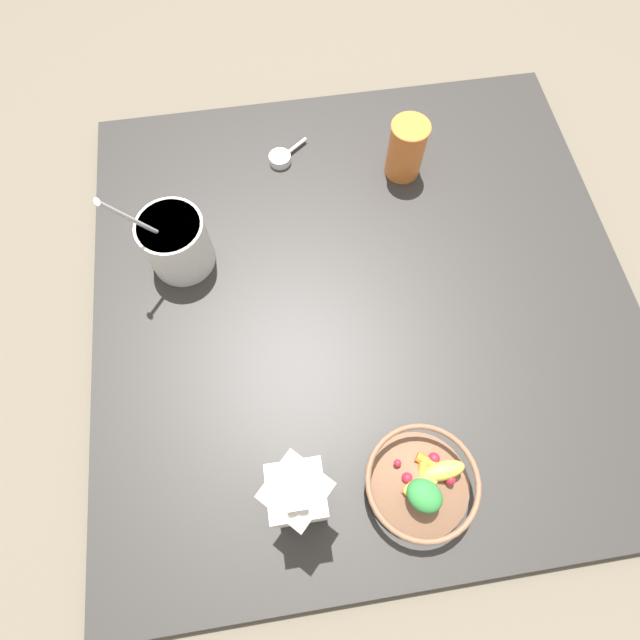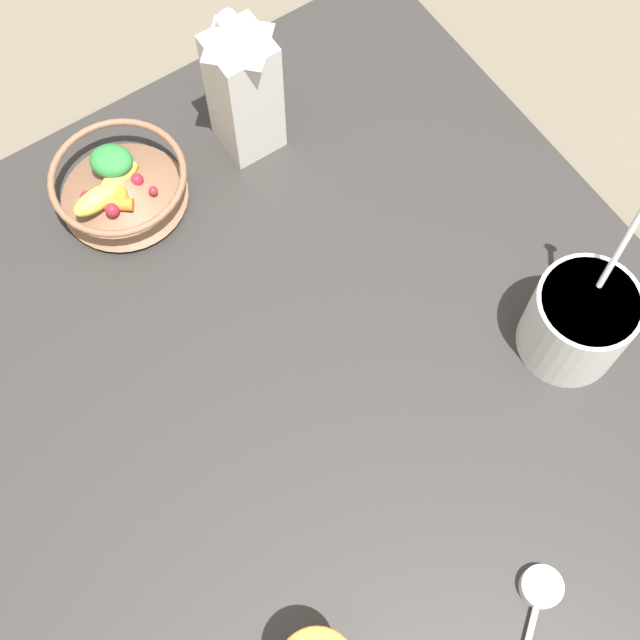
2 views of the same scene
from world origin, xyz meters
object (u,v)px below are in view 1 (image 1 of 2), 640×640
object	(u,v)px
fruit_bowl	(421,483)
yogurt_tub	(176,241)
milk_carton	(298,494)
drinking_cup	(406,148)

from	to	relation	value
fruit_bowl	yogurt_tub	xyz separation A→B (m)	(-0.38, 0.52, 0.03)
milk_carton	fruit_bowl	bearing A→B (deg)	-2.07
yogurt_tub	drinking_cup	bearing A→B (deg)	17.70
yogurt_tub	drinking_cup	xyz separation A→B (m)	(0.51, 0.16, 0.00)
yogurt_tub	drinking_cup	distance (m)	0.53
milk_carton	yogurt_tub	size ratio (longest dim) A/B	0.92
milk_carton	drinking_cup	bearing A→B (deg)	64.09
fruit_bowl	yogurt_tub	size ratio (longest dim) A/B	0.71
fruit_bowl	milk_carton	distance (m)	0.22
fruit_bowl	yogurt_tub	distance (m)	0.65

